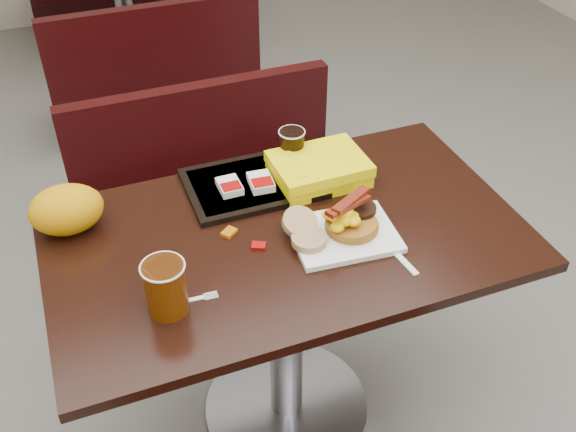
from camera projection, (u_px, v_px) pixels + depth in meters
name	position (u px, v px, depth m)	size (l,w,h in m)	color
floor	(286.00, 409.00, 2.17)	(6.00, 7.00, 0.01)	slate
table_near	(286.00, 331.00, 1.93)	(1.20, 0.70, 0.75)	black
bench_near_n	(218.00, 199.00, 2.45)	(1.00, 0.46, 0.72)	black
table_far	(125.00, 9.00, 3.83)	(1.20, 0.70, 0.75)	black
bench_far_s	(150.00, 62.00, 3.33)	(1.00, 0.46, 0.72)	black
platter	(344.00, 235.00, 1.68)	(0.26, 0.20, 0.02)	white
pancake_stack	(352.00, 224.00, 1.68)	(0.14, 0.14, 0.03)	#9B6519
sausage_patty	(361.00, 209.00, 1.70)	(0.08, 0.08, 0.01)	black
scrambled_eggs	(345.00, 216.00, 1.65)	(0.09, 0.07, 0.04)	#FFC405
bacon_strips	(348.00, 204.00, 1.63)	(0.15, 0.06, 0.01)	#461005
muffin_bottom	(309.00, 240.00, 1.64)	(0.09, 0.09, 0.02)	tan
muffin_top	(300.00, 222.00, 1.67)	(0.09, 0.09, 0.02)	tan
coffee_cup_near	(166.00, 288.00, 1.45)	(0.09, 0.09, 0.13)	#813604
fork	(186.00, 301.00, 1.51)	(0.11, 0.02, 0.00)	white
knife	(394.00, 251.00, 1.64)	(0.19, 0.02, 0.00)	white
condiment_syrup	(229.00, 232.00, 1.69)	(0.04, 0.03, 0.01)	#B05907
condiment_ketchup	(259.00, 246.00, 1.65)	(0.04, 0.03, 0.01)	#8C0504
tray	(253.00, 183.00, 1.85)	(0.37, 0.26, 0.02)	black
hashbrown_sleeve_left	(230.00, 186.00, 1.81)	(0.06, 0.08, 0.02)	silver
hashbrown_sleeve_right	(261.00, 182.00, 1.82)	(0.06, 0.08, 0.02)	silver
coffee_cup_far	(292.00, 146.00, 1.89)	(0.07, 0.07, 0.10)	black
clamshell	(319.00, 169.00, 1.86)	(0.26, 0.19, 0.07)	#F7E204
paper_bag	(66.00, 210.00, 1.67)	(0.18, 0.14, 0.13)	orange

